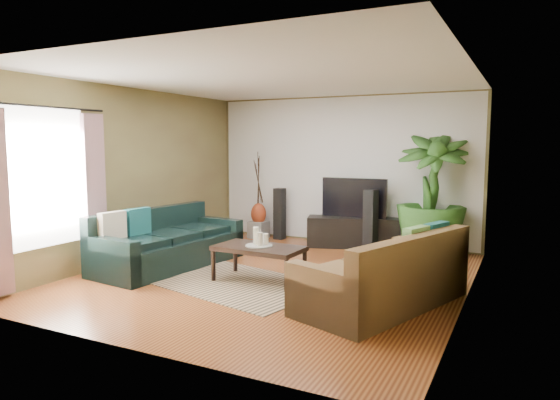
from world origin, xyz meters
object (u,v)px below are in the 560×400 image
Objects in this scene: coffee_table at (259,264)px; side_table at (190,233)px; pedestal at (259,230)px; vase at (259,214)px; tv_stand at (353,232)px; potted_plant at (431,194)px; speaker_right at (370,221)px; sofa_right at (383,269)px; sofa_left at (169,238)px; television at (354,198)px; speaker_left at (280,214)px.

side_table is (-2.18, 1.39, 0.01)m from coffee_table.
coffee_table reaches higher than pedestal.
tv_stand is at bearing -0.30° from vase.
potted_plant is at bearing -0.14° from pedestal.
speaker_right is 3.25× the size of pedestal.
sofa_right is 1.76m from coffee_table.
sofa_left is 1.98× the size of television.
television is (0.42, 2.72, 0.64)m from coffee_table.
sofa_left is 4.26m from potted_plant.
side_table is at bearing -161.57° from potted_plant.
coffee_table is 0.73× the size of tv_stand.
tv_stand is 0.61m from television.
pedestal is (-3.25, 0.01, -0.85)m from potted_plant.
tv_stand is 1.93m from pedestal.
pedestal is (-3.24, 2.95, -0.26)m from sofa_right.
sofa_left is 2.59m from vase.
speaker_left reaches higher than vase.
potted_plant reaches higher than coffee_table.
sofa_right reaches higher than tv_stand.
speaker_right is (0.79, 2.49, 0.29)m from coffee_table.
television is at bearing 0.29° from vase.
sofa_left is at bearing -127.84° from television.
sofa_left and sofa_right have the same top height.
coffee_table is (-1.74, 0.24, -0.19)m from sofa_right.
vase is (-1.93, 0.01, 0.21)m from tv_stand.
pedestal is 0.78× the size of vase.
sofa_right is 2.04× the size of speaker_right.
speaker_right is (2.39, 2.37, 0.10)m from sofa_left.
sofa_right is 4.38m from vase.
speaker_right is at bearing -31.16° from television.
tv_stand is 0.79× the size of potted_plant.
sofa_left is 2.60m from pedestal.
pedestal is (0.09, 2.59, -0.26)m from sofa_left.
tv_stand is 3.85× the size of vase.
side_table is (-3.92, -1.31, -0.76)m from potted_plant.
tv_stand is 2.91m from side_table.
side_table is (-3.91, 1.63, -0.17)m from sofa_right.
potted_plant is at bearing -160.33° from sofa_right.
sofa_right is at bearing -83.10° from tv_stand.
television is at bearing 83.40° from coffee_table.
tv_stand is 1.53m from speaker_left.
speaker_left is 0.43m from vase.
television is 0.58× the size of potted_plant.
speaker_right is at bearing -5.31° from vase.
speaker_right is 1.08m from potted_plant.
speaker_left is (-2.82, 3.02, 0.07)m from sofa_right.
potted_plant is at bearing -45.93° from sofa_left.
speaker_left is at bearing 10.46° from vase.
coffee_table is 2.73m from tv_stand.
television is at bearing 1.37° from speaker_left.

